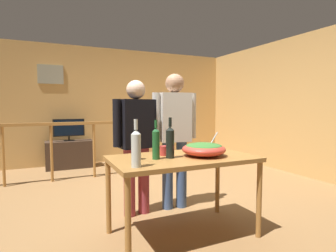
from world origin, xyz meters
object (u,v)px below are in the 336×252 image
at_px(wine_bottle_green, 156,143).
at_px(serving_table, 183,165).
at_px(wine_glass, 136,148).
at_px(salad_bowl, 204,149).
at_px(person_standing_left, 136,137).
at_px(stair_railing, 105,139).
at_px(tv_console, 69,154).
at_px(wine_bottle_clear, 136,148).
at_px(framed_picture, 51,74).
at_px(flat_screen_tv, 69,128).
at_px(wine_bottle_dark, 170,142).
at_px(mug_red, 164,151).
at_px(person_standing_right, 175,130).

bearing_deg(wine_bottle_green, serving_table, 1.30).
distance_m(serving_table, wine_glass, 0.48).
xyz_separation_m(salad_bowl, person_standing_left, (-0.45, 0.72, 0.06)).
bearing_deg(stair_railing, person_standing_left, -90.58).
bearing_deg(wine_glass, salad_bowl, -8.20).
xyz_separation_m(tv_console, wine_bottle_clear, (0.20, -3.74, 0.65)).
xyz_separation_m(framed_picture, flat_screen_tv, (0.30, -0.32, -1.08)).
bearing_deg(person_standing_left, framed_picture, -82.42).
distance_m(tv_console, wine_bottle_clear, 3.80).
xyz_separation_m(wine_bottle_dark, mug_red, (0.01, 0.15, -0.11)).
xyz_separation_m(stair_railing, wine_bottle_green, (-0.05, -2.55, 0.26)).
bearing_deg(flat_screen_tv, serving_table, -77.88).
height_order(wine_bottle_clear, person_standing_left, person_standing_left).
height_order(salad_bowl, mug_red, salad_bowl).
bearing_deg(wine_bottle_clear, wine_glass, 71.40).
relative_size(salad_bowl, wine_glass, 2.66).
xyz_separation_m(wine_bottle_green, person_standing_right, (0.52, 0.68, 0.04)).
bearing_deg(salad_bowl, framed_picture, 107.98).
bearing_deg(wine_bottle_dark, wine_bottle_green, 177.50).
distance_m(framed_picture, stair_railing, 1.93).
bearing_deg(wine_bottle_clear, framed_picture, 97.09).
xyz_separation_m(tv_console, wine_bottle_green, (0.47, -3.50, 0.64)).
bearing_deg(framed_picture, serving_table, -74.62).
bearing_deg(wine_bottle_green, stair_railing, 88.81).
relative_size(framed_picture, wine_bottle_dark, 1.30).
xyz_separation_m(stair_railing, flat_screen_tv, (-0.52, 0.92, 0.15)).
distance_m(flat_screen_tv, person_standing_right, 2.96).
relative_size(wine_glass, mug_red, 1.31).
bearing_deg(tv_console, person_standing_left, -79.92).
bearing_deg(serving_table, person_standing_right, 70.18).
relative_size(flat_screen_tv, wine_bottle_dark, 1.58).
distance_m(flat_screen_tv, wine_bottle_clear, 3.71).
relative_size(mug_red, person_standing_left, 0.08).
distance_m(wine_bottle_dark, mug_red, 0.18).
bearing_deg(framed_picture, tv_console, -44.30).
distance_m(wine_glass, wine_bottle_clear, 0.30).
height_order(stair_railing, wine_bottle_clear, wine_bottle_clear).
bearing_deg(stair_railing, wine_bottle_dark, -88.10).
distance_m(serving_table, person_standing_right, 0.76).
xyz_separation_m(wine_bottle_clear, person_standing_right, (0.78, 0.91, 0.04)).
bearing_deg(wine_bottle_green, wine_glass, 163.10).
distance_m(stair_railing, wine_bottle_green, 2.57).
relative_size(salad_bowl, wine_bottle_dark, 1.12).
bearing_deg(wine_bottle_clear, mug_red, 42.72).
height_order(wine_bottle_clear, person_standing_right, person_standing_right).
relative_size(wine_bottle_clear, person_standing_left, 0.25).
height_order(tv_console, person_standing_right, person_standing_right).
height_order(serving_table, salad_bowl, salad_bowl).
bearing_deg(person_standing_left, wine_bottle_clear, 65.14).
relative_size(serving_table, person_standing_right, 0.83).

